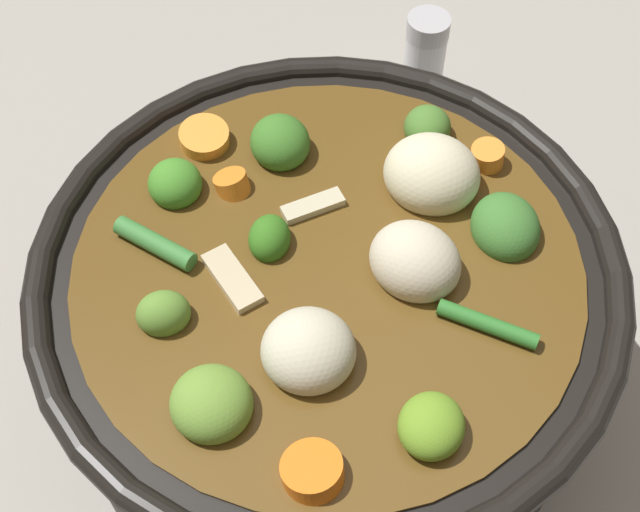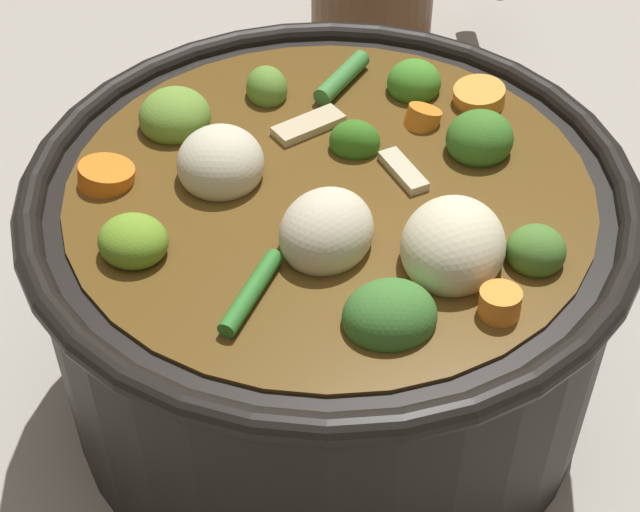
{
  "view_description": "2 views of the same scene",
  "coord_description": "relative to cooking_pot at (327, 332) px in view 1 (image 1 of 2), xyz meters",
  "views": [
    {
      "loc": [
        -0.21,
        0.13,
        0.51
      ],
      "look_at": [
        0.01,
        -0.0,
        0.14
      ],
      "focal_mm": 49.29,
      "sensor_mm": 36.0,
      "label": 1
    },
    {
      "loc": [
        -0.21,
        -0.31,
        0.45
      ],
      "look_at": [
        -0.02,
        -0.02,
        0.12
      ],
      "focal_mm": 54.92,
      "sensor_mm": 36.0,
      "label": 2
    }
  ],
  "objects": [
    {
      "name": "ground_plane",
      "position": [
        0.0,
        0.0,
        -0.08
      ],
      "size": [
        1.1,
        1.1,
        0.0
      ],
      "primitive_type": "plane",
      "color": "#9E998E"
    },
    {
      "name": "cooking_pot",
      "position": [
        0.0,
        0.0,
        0.0
      ],
      "size": [
        0.31,
        0.31,
        0.18
      ],
      "color": "black",
      "rests_on": "ground_plane"
    },
    {
      "name": "salt_shaker",
      "position": [
        0.19,
        -0.2,
        -0.04
      ],
      "size": [
        0.03,
        0.03,
        0.09
      ],
      "color": "silver",
      "rests_on": "ground_plane"
    }
  ]
}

